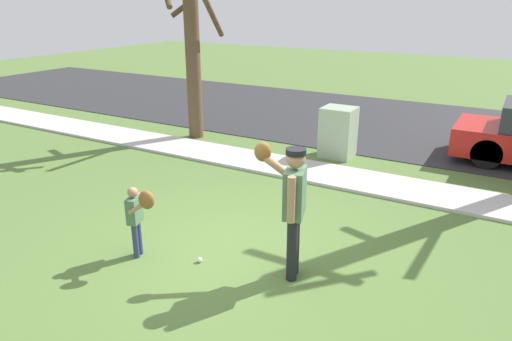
{
  "coord_description": "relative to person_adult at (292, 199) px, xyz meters",
  "views": [
    {
      "loc": [
        3.19,
        -4.98,
        3.44
      ],
      "look_at": [
        -0.11,
        0.78,
        1.0
      ],
      "focal_mm": 32.91,
      "sensor_mm": 36.0,
      "label": 1
    }
  ],
  "objects": [
    {
      "name": "baseball",
      "position": [
        -1.21,
        -0.34,
        -1.06
      ],
      "size": [
        0.07,
        0.07,
        0.07
      ],
      "primitive_type": "sphere",
      "color": "white",
      "rests_on": "ground"
    },
    {
      "name": "ground_plane",
      "position": [
        -0.91,
        3.61,
        -1.09
      ],
      "size": [
        48.0,
        48.0,
        0.0
      ],
      "primitive_type": "plane",
      "color": "#567538"
    },
    {
      "name": "person_adult",
      "position": [
        0.0,
        0.0,
        0.0
      ],
      "size": [
        0.82,
        0.6,
        1.75
      ],
      "rotation": [
        0.0,
        0.0,
        -2.86
      ],
      "color": "black",
      "rests_on": "ground"
    },
    {
      "name": "road_surface",
      "position": [
        -0.91,
        8.71,
        -1.08
      ],
      "size": [
        36.0,
        6.8,
        0.02
      ],
      "primitive_type": "cube",
      "color": "#2D2D30",
      "rests_on": "ground"
    },
    {
      "name": "street_tree_far",
      "position": [
        -5.04,
        4.72,
        1.4
      ],
      "size": [
        1.84,
        1.88,
        4.66
      ],
      "color": "brown",
      "rests_on": "ground"
    },
    {
      "name": "person_child",
      "position": [
        -2.0,
        -0.64,
        -0.39
      ],
      "size": [
        0.54,
        0.36,
        1.09
      ],
      "rotation": [
        0.0,
        0.0,
        0.28
      ],
      "color": "navy",
      "rests_on": "ground"
    },
    {
      "name": "sidewalk_strip",
      "position": [
        -0.91,
        3.71,
        -1.06
      ],
      "size": [
        36.0,
        1.2,
        0.06
      ],
      "primitive_type": "cube",
      "color": "beige",
      "rests_on": "ground"
    },
    {
      "name": "utility_cabinet",
      "position": [
        -1.23,
        5.02,
        -0.52
      ],
      "size": [
        0.73,
        0.66,
        1.15
      ],
      "primitive_type": "cube",
      "color": "#9EB293",
      "rests_on": "ground"
    }
  ]
}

